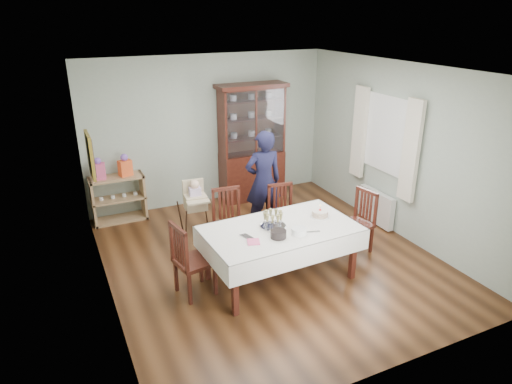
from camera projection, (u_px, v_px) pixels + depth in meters
floor at (270, 258)px, 6.70m from camera, size 5.00×5.00×0.00m
room_shell at (254, 137)px, 6.51m from camera, size 5.00×5.00×5.00m
dining_table at (280, 253)px, 6.07m from camera, size 2.05×1.23×0.76m
china_cabinet at (252, 141)px, 8.48m from camera, size 1.30×0.48×2.18m
sideboard at (119, 199)px, 7.78m from camera, size 0.90×0.38×0.80m
picture_frame at (90, 155)px, 5.88m from camera, size 0.04×0.48×0.58m
window at (387, 134)px, 7.25m from camera, size 0.04×1.02×1.22m
curtain_left at (411, 151)px, 6.75m from camera, size 0.07×0.30×1.55m
curtain_right at (359, 132)px, 7.79m from camera, size 0.07×0.30×1.55m
radiator at (376, 207)px, 7.69m from camera, size 0.10×0.80×0.55m
chair_far_left at (230, 236)px, 6.72m from camera, size 0.49×0.49×1.00m
chair_far_right at (283, 227)px, 7.05m from camera, size 0.47×0.47×0.93m
chair_end_left at (194, 273)px, 5.77m from camera, size 0.52×0.52×1.00m
chair_end_right at (356, 234)px, 6.81m from camera, size 0.50×0.50×0.94m
woman at (263, 181)px, 7.31m from camera, size 0.64×0.45×1.67m
high_chair at (196, 216)px, 7.14m from camera, size 0.48×0.48×0.99m
champagne_tray at (273, 222)px, 5.93m from camera, size 0.35×0.35×0.21m
birthday_cake at (320, 214)px, 6.22m from camera, size 0.26×0.26×0.18m
plate_stack_dark at (278, 234)px, 5.66m from camera, size 0.26×0.26×0.10m
plate_stack_white at (299, 231)px, 5.74m from camera, size 0.21×0.21×0.08m
napkin_stack at (253, 242)px, 5.55m from camera, size 0.19×0.19×0.02m
cutlery at (244, 237)px, 5.67m from camera, size 0.16×0.20×0.01m
cake_knife at (309, 232)px, 5.80m from camera, size 0.28×0.11×0.01m
gift_bag_pink at (99, 170)px, 7.45m from camera, size 0.22×0.16×0.37m
gift_bag_orange at (125, 166)px, 7.61m from camera, size 0.24×0.20×0.38m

